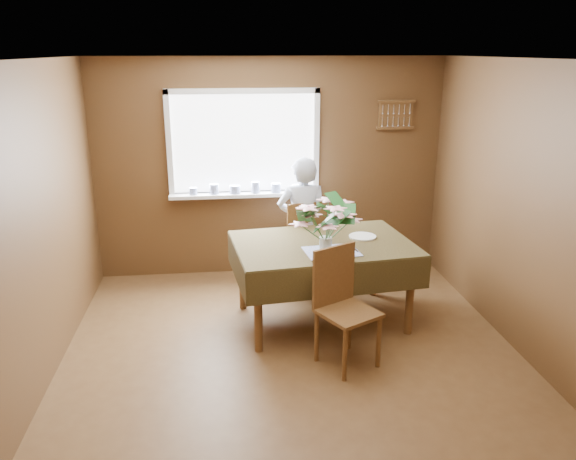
{
  "coord_description": "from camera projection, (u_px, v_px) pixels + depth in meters",
  "views": [
    {
      "loc": [
        -0.57,
        -4.12,
        2.57
      ],
      "look_at": [
        0.0,
        0.55,
        1.05
      ],
      "focal_mm": 35.0,
      "sensor_mm": 36.0,
      "label": 1
    }
  ],
  "objects": [
    {
      "name": "floor",
      "position": [
        296.0,
        368.0,
        4.74
      ],
      "size": [
        4.5,
        4.5,
        0.0
      ],
      "primitive_type": "plane",
      "color": "#55381D",
      "rests_on": "ground"
    },
    {
      "name": "ceiling",
      "position": [
        297.0,
        59.0,
        3.98
      ],
      "size": [
        4.5,
        4.5,
        0.0
      ],
      "primitive_type": "plane",
      "rotation": [
        3.14,
        0.0,
        0.0
      ],
      "color": "white",
      "rests_on": "wall_back"
    },
    {
      "name": "wall_back",
      "position": [
        270.0,
        169.0,
        6.48
      ],
      "size": [
        4.0,
        0.0,
        4.0
      ],
      "primitive_type": "plane",
      "rotation": [
        1.57,
        0.0,
        0.0
      ],
      "color": "brown",
      "rests_on": "floor"
    },
    {
      "name": "wall_front",
      "position": [
        373.0,
        397.0,
        2.23
      ],
      "size": [
        4.0,
        0.0,
        4.0
      ],
      "primitive_type": "plane",
      "rotation": [
        -1.57,
        0.0,
        0.0
      ],
      "color": "brown",
      "rests_on": "floor"
    },
    {
      "name": "wall_left",
      "position": [
        28.0,
        237.0,
        4.13
      ],
      "size": [
        0.0,
        4.5,
        4.5
      ],
      "primitive_type": "plane",
      "rotation": [
        1.57,
        0.0,
        1.57
      ],
      "color": "brown",
      "rests_on": "floor"
    },
    {
      "name": "wall_right",
      "position": [
        538.0,
        218.0,
        4.59
      ],
      "size": [
        0.0,
        4.5,
        4.5
      ],
      "primitive_type": "plane",
      "rotation": [
        1.57,
        0.0,
        -1.57
      ],
      "color": "brown",
      "rests_on": "floor"
    },
    {
      "name": "window_assembly",
      "position": [
        244.0,
        162.0,
        6.37
      ],
      "size": [
        1.72,
        0.2,
        1.22
      ],
      "color": "white",
      "rests_on": "wall_back"
    },
    {
      "name": "spoon_rack",
      "position": [
        396.0,
        115.0,
        6.43
      ],
      "size": [
        0.44,
        0.05,
        0.33
      ],
      "color": "brown",
      "rests_on": "wall_back"
    },
    {
      "name": "dining_table",
      "position": [
        323.0,
        252.0,
        5.37
      ],
      "size": [
        1.8,
        1.32,
        0.82
      ],
      "rotation": [
        0.0,
        0.0,
        0.11
      ],
      "color": "brown",
      "rests_on": "floor"
    },
    {
      "name": "chair_far",
      "position": [
        302.0,
        241.0,
        6.17
      ],
      "size": [
        0.53,
        0.53,
        1.02
      ],
      "rotation": [
        0.0,
        0.0,
        3.39
      ],
      "color": "brown",
      "rests_on": "floor"
    },
    {
      "name": "chair_near",
      "position": [
        342.0,
        302.0,
        4.71
      ],
      "size": [
        0.58,
        0.58,
        1.01
      ],
      "rotation": [
        0.0,
        0.0,
        0.49
      ],
      "color": "brown",
      "rests_on": "floor"
    },
    {
      "name": "seated_woman",
      "position": [
        303.0,
        225.0,
        6.07
      ],
      "size": [
        0.58,
        0.41,
        1.5
      ],
      "primitive_type": "imported",
      "rotation": [
        0.0,
        0.0,
        3.05
      ],
      "color": "white",
      "rests_on": "floor"
    },
    {
      "name": "flower_bouquet",
      "position": [
        326.0,
        218.0,
        4.97
      ],
      "size": [
        0.59,
        0.59,
        0.5
      ],
      "rotation": [
        0.0,
        0.0,
        0.21
      ],
      "color": "white",
      "rests_on": "dining_table"
    },
    {
      "name": "side_plate",
      "position": [
        363.0,
        237.0,
        5.48
      ],
      "size": [
        0.35,
        0.35,
        0.01
      ],
      "primitive_type": "cylinder",
      "rotation": [
        0.0,
        0.0,
        0.42
      ],
      "color": "white",
      "rests_on": "dining_table"
    },
    {
      "name": "table_knife",
      "position": [
        354.0,
        248.0,
        5.16
      ],
      "size": [
        0.05,
        0.21,
        0.0
      ],
      "primitive_type": "cube",
      "rotation": [
        0.0,
        0.0,
        0.13
      ],
      "color": "silver",
      "rests_on": "dining_table"
    }
  ]
}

